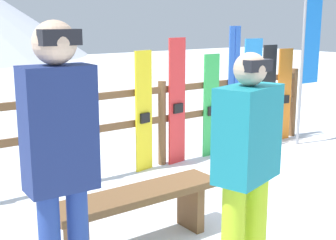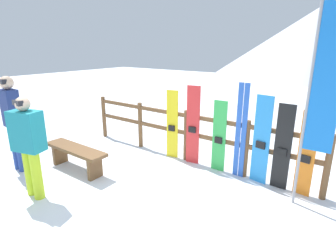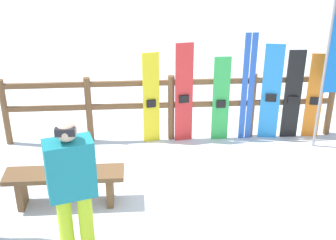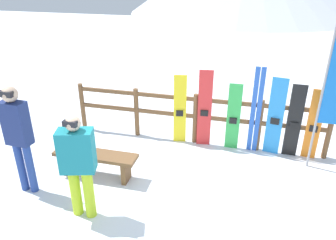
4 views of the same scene
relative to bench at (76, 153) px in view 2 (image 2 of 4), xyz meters
name	(u,v)px [view 2 (image 2 of 4)]	position (x,y,z in m)	size (l,w,h in m)	color
ground_plane	(111,206)	(1.44, -0.43, -0.35)	(40.00, 40.00, 0.00)	white
mountain_backdrop	(327,38)	(1.44, 23.67, 2.65)	(18.00, 18.00, 6.00)	silver
fence	(186,131)	(1.44, 1.67, 0.29)	(5.20, 0.10, 1.07)	brown
bench	(76,153)	(0.00, 0.00, 0.00)	(1.46, 0.36, 0.47)	brown
person_navy	(12,116)	(-0.91, -0.64, 0.74)	(0.40, 0.24, 1.82)	navy
person_teal	(28,142)	(0.25, -0.94, 0.57)	(0.53, 0.38, 1.62)	#B7D826
snowboard_yellow	(172,125)	(1.13, 1.61, 0.38)	(0.26, 0.09, 1.46)	yellow
snowboard_red	(193,126)	(1.63, 1.61, 0.45)	(0.28, 0.08, 1.60)	red
snowboard_green	(219,137)	(2.21, 1.61, 0.33)	(0.26, 0.06, 1.38)	green
ski_pair_blue	(241,131)	(2.62, 1.61, 0.52)	(0.19, 0.02, 1.73)	blue
snowboard_blue	(261,141)	(2.99, 1.61, 0.42)	(0.29, 0.09, 1.56)	#288CE0
snowboard_black_stripe	(283,148)	(3.33, 1.61, 0.37)	(0.27, 0.06, 1.46)	black
snowboard_orange	(306,155)	(3.69, 1.61, 0.34)	(0.26, 0.08, 1.39)	orange
rental_flag	(320,92)	(3.77, 1.28, 1.38)	(0.40, 0.04, 2.87)	#99999E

